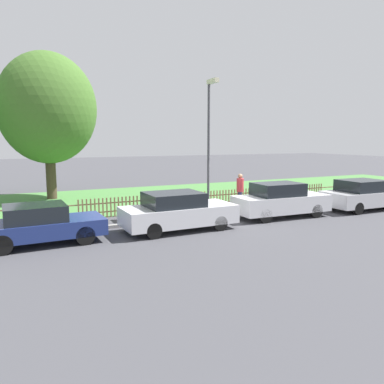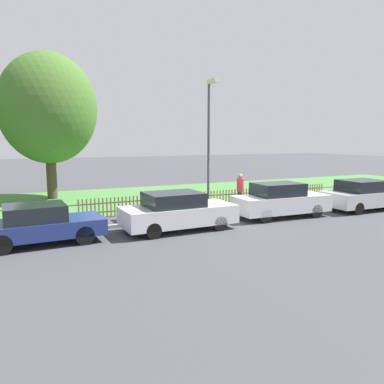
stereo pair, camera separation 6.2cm
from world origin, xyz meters
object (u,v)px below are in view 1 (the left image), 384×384
at_px(covered_motorcycle, 164,202).
at_px(pedestrian_near_fence, 240,189).
at_px(parked_car_black_saloon, 40,224).
at_px(parked_car_white_van, 363,195).
at_px(parked_car_red_compact, 281,200).
at_px(tree_behind_motorcycle, 48,109).
at_px(parked_car_navy_estate, 178,211).
at_px(street_lamp, 210,132).

relative_size(covered_motorcycle, pedestrian_near_fence, 1.07).
xyz_separation_m(parked_car_black_saloon, pedestrian_near_fence, (9.40, 2.68, 0.31)).
bearing_deg(pedestrian_near_fence, parked_car_white_van, 83.25).
relative_size(parked_car_red_compact, tree_behind_motorcycle, 0.52).
xyz_separation_m(parked_car_black_saloon, covered_motorcycle, (5.27, 2.44, -0.03)).
relative_size(parked_car_navy_estate, covered_motorcycle, 2.33).
distance_m(parked_car_black_saloon, parked_car_navy_estate, 4.82).
bearing_deg(covered_motorcycle, parked_car_red_compact, -31.26).
bearing_deg(pedestrian_near_fence, parked_car_red_compact, 31.42).
relative_size(parked_car_navy_estate, street_lamp, 0.73).
bearing_deg(parked_car_white_van, parked_car_black_saloon, -179.39).
relative_size(covered_motorcycle, street_lamp, 0.31).
xyz_separation_m(covered_motorcycle, street_lamp, (1.86, -0.77, 3.08)).
relative_size(parked_car_navy_estate, pedestrian_near_fence, 2.49).
xyz_separation_m(tree_behind_motorcycle, street_lamp, (5.92, -8.24, -1.41)).
height_order(parked_car_navy_estate, street_lamp, street_lamp).
bearing_deg(tree_behind_motorcycle, parked_car_white_van, -36.86).
bearing_deg(covered_motorcycle, pedestrian_near_fence, -0.75).
relative_size(parked_car_red_compact, street_lamp, 0.73).
height_order(parked_car_white_van, tree_behind_motorcycle, tree_behind_motorcycle).
relative_size(parked_car_navy_estate, parked_car_red_compact, 1.00).
distance_m(parked_car_navy_estate, street_lamp, 4.20).
bearing_deg(tree_behind_motorcycle, parked_car_red_compact, -48.72).
bearing_deg(parked_car_red_compact, tree_behind_motorcycle, 133.38).
bearing_deg(parked_car_white_van, pedestrian_near_fence, 152.93).
distance_m(parked_car_black_saloon, parked_car_red_compact, 9.85).
distance_m(parked_car_white_van, street_lamp, 8.33).
distance_m(parked_car_navy_estate, tree_behind_motorcycle, 11.55).
bearing_deg(parked_car_black_saloon, parked_car_red_compact, -1.75).
bearing_deg(street_lamp, covered_motorcycle, 157.65).
bearing_deg(parked_car_white_van, parked_car_red_compact, 178.12).
height_order(covered_motorcycle, street_lamp, street_lamp).
height_order(parked_car_red_compact, covered_motorcycle, parked_car_red_compact).
relative_size(parked_car_red_compact, pedestrian_near_fence, 2.49).
bearing_deg(parked_car_black_saloon, tree_behind_motorcycle, 80.74).
bearing_deg(covered_motorcycle, tree_behind_motorcycle, 114.43).
distance_m(parked_car_black_saloon, street_lamp, 7.94).
distance_m(parked_car_red_compact, covered_motorcycle, 5.14).
xyz_separation_m(parked_car_navy_estate, tree_behind_motorcycle, (-3.60, 10.06, 4.40)).
bearing_deg(street_lamp, parked_car_navy_estate, -141.94).
xyz_separation_m(parked_car_white_van, pedestrian_near_fence, (-5.29, 2.86, 0.25)).
height_order(parked_car_white_van, covered_motorcycle, parked_car_white_van).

